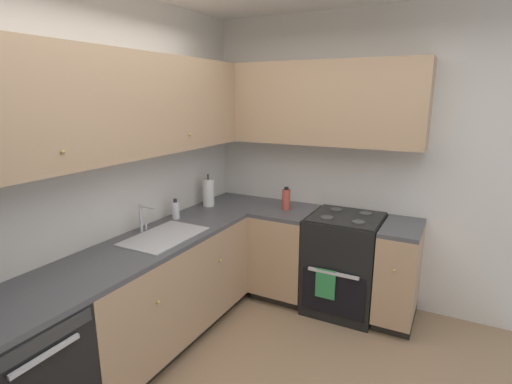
{
  "coord_description": "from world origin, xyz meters",
  "views": [
    {
      "loc": [
        -1.72,
        -0.85,
        1.93
      ],
      "look_at": [
        0.97,
        0.56,
        1.18
      ],
      "focal_mm": 27.5,
      "sensor_mm": 36.0,
      "label": 1
    }
  ],
  "objects": [
    {
      "name": "wall_back",
      "position": [
        0.0,
        1.44,
        1.33
      ],
      "size": [
        3.84,
        0.05,
        2.66
      ],
      "primitive_type": "cube",
      "color": "silver",
      "rests_on": "ground_plane"
    },
    {
      "name": "faucet",
      "position": [
        0.46,
        1.29,
        1.02
      ],
      "size": [
        0.07,
        0.16,
        0.23
      ],
      "color": "silver",
      "rests_on": "countertop_back"
    },
    {
      "name": "soap_bottle",
      "position": [
        0.85,
        1.29,
        0.96
      ],
      "size": [
        0.07,
        0.07,
        0.18
      ],
      "color": "silver",
      "rests_on": "countertop_back"
    },
    {
      "name": "oil_bottle",
      "position": [
        1.57,
        0.56,
        0.98
      ],
      "size": [
        0.08,
        0.08,
        0.21
      ],
      "color": "#BF4C3F",
      "rests_on": "countertop_right"
    },
    {
      "name": "sink",
      "position": [
        0.45,
        1.08,
        0.84
      ],
      "size": [
        0.64,
        0.4,
        0.1
      ],
      "color": "#B7B7BC",
      "rests_on": "countertop_back"
    },
    {
      "name": "upper_cabinets_right",
      "position": [
        1.71,
        0.41,
        1.86
      ],
      "size": [
        0.32,
        2.02,
        0.72
      ],
      "color": "tan"
    },
    {
      "name": "countertop_right",
      "position": [
        1.57,
        0.16,
        0.86
      ],
      "size": [
        0.6,
        1.47,
        0.03
      ],
      "color": "#4C4C51",
      "rests_on": "lower_cabinets_right"
    },
    {
      "name": "wall_right",
      "position": [
        1.9,
        0.0,
        1.33
      ],
      "size": [
        0.05,
        2.93,
        2.66
      ],
      "primitive_type": "cube",
      "color": "silver",
      "rests_on": "ground_plane"
    },
    {
      "name": "lower_cabinets_back",
      "position": [
        0.41,
        1.12,
        0.43
      ],
      "size": [
        1.71,
        0.62,
        0.85
      ],
      "color": "tan",
      "rests_on": "ground_plane"
    },
    {
      "name": "paper_towel_roll",
      "position": [
        1.33,
        1.27,
        1.01
      ],
      "size": [
        0.11,
        0.11,
        0.32
      ],
      "color": "white",
      "rests_on": "countertop_back"
    },
    {
      "name": "oven_range",
      "position": [
        1.59,
        -0.02,
        0.45
      ],
      "size": [
        0.68,
        0.62,
        1.03
      ],
      "color": "black",
      "rests_on": "ground_plane"
    },
    {
      "name": "lower_cabinets_right",
      "position": [
        1.57,
        0.16,
        0.43
      ],
      "size": [
        0.62,
        1.47,
        0.85
      ],
      "color": "tan",
      "rests_on": "ground_plane"
    },
    {
      "name": "countertop_back",
      "position": [
        0.41,
        1.11,
        0.86
      ],
      "size": [
        2.92,
        0.6,
        0.03
      ],
      "primitive_type": "cube",
      "color": "#4C4C51",
      "rests_on": "lower_cabinets_back"
    },
    {
      "name": "upper_cabinets_back",
      "position": [
        0.25,
        1.25,
        1.86
      ],
      "size": [
        2.6,
        0.34,
        0.72
      ],
      "color": "tan"
    }
  ]
}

